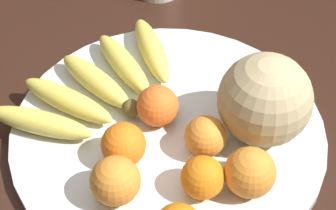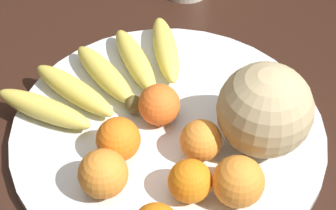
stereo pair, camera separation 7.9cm
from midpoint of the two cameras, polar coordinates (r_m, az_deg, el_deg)
kitchen_table at (r=0.95m, az=0.57°, el=-4.29°), size 1.40×1.00×0.77m
fruit_bowl at (r=0.83m, az=2.71°, el=-2.89°), size 0.46×0.46×0.02m
melon at (r=0.78m, az=12.70°, el=-0.66°), size 0.13×0.13×0.13m
banana_bunch at (r=0.88m, az=-3.61°, el=2.87°), size 0.18×0.33×0.04m
orange_front_left at (r=0.73m, az=-3.54°, el=-7.16°), size 0.07×0.07×0.07m
orange_mid_center at (r=0.73m, az=5.36°, el=-7.87°), size 0.06×0.06×0.06m
orange_back_left at (r=0.81m, az=1.87°, el=-0.12°), size 0.06×0.06×0.06m
orange_back_right at (r=0.78m, az=6.28°, el=-3.76°), size 0.06×0.06×0.06m
orange_top_small at (r=0.77m, az=-2.17°, el=-3.67°), size 0.06×0.06×0.06m
orange_side_extra at (r=0.74m, az=10.24°, el=-7.84°), size 0.07×0.07×0.07m
produce_tag at (r=0.78m, az=7.79°, el=-7.05°), size 0.10×0.04×0.00m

